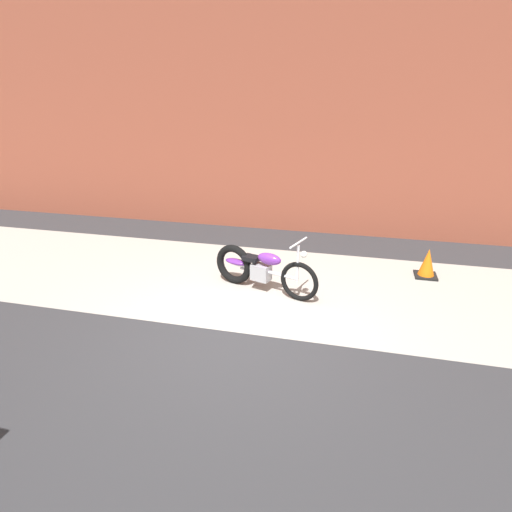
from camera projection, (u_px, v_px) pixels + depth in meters
ground_plane at (238, 333)px, 6.00m from camera, size 80.00×80.00×0.00m
sidewalk_slab at (264, 283)px, 7.58m from camera, size 36.00×3.50×0.01m
brick_building_wall at (298, 101)px, 9.59m from camera, size 36.00×0.50×6.11m
motorcycle_purple at (257, 268)px, 7.20m from camera, size 1.94×0.84×1.03m
traffic_cone at (427, 264)px, 7.75m from camera, size 0.40×0.40×0.55m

